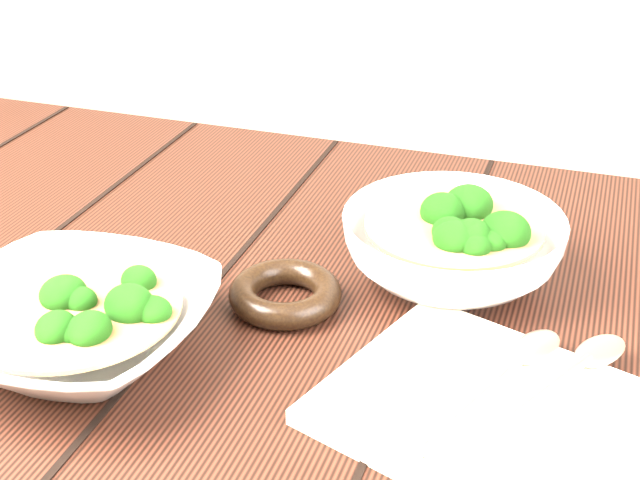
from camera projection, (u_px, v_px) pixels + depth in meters
table at (231, 404)px, 0.87m from camera, size 1.20×0.80×0.75m
soup_bowl_front at (75, 323)px, 0.72m from camera, size 0.22×0.22×0.06m
soup_bowl_back at (452, 245)px, 0.83m from camera, size 0.22×0.22×0.08m
trivet at (285, 293)px, 0.79m from camera, size 0.13×0.13×0.02m
napkin at (495, 413)px, 0.66m from camera, size 0.29×0.26×0.01m
spoon_left at (511, 369)px, 0.69m from camera, size 0.09×0.19×0.01m
spoon_right at (573, 371)px, 0.69m from camera, size 0.11×0.18×0.01m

